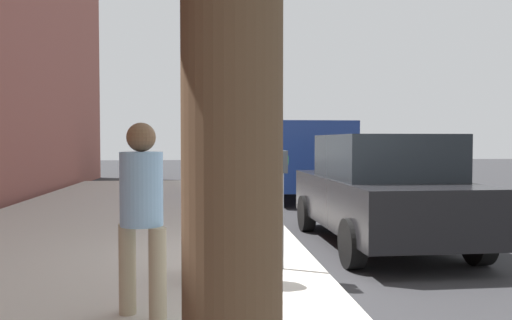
% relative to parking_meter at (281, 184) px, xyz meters
% --- Properties ---
extents(ground_plane, '(80.00, 80.00, 0.00)m').
position_rel_parking_meter_xyz_m(ground_plane, '(0.20, -0.52, -1.17)').
color(ground_plane, '#2B2B2D').
rests_on(ground_plane, ground).
extents(sidewalk_slab, '(28.00, 6.00, 0.15)m').
position_rel_parking_meter_xyz_m(sidewalk_slab, '(0.20, 2.48, -1.09)').
color(sidewalk_slab, '#B7B2A8').
rests_on(sidewalk_slab, ground_plane).
extents(parking_meter, '(0.36, 0.12, 1.41)m').
position_rel_parking_meter_xyz_m(parking_meter, '(0.00, 0.00, 0.00)').
color(parking_meter, gray).
rests_on(parking_meter, sidewalk_slab).
extents(pedestrian_at_meter, '(0.51, 0.39, 1.80)m').
position_rel_parking_meter_xyz_m(pedestrian_at_meter, '(-0.36, 0.83, 0.05)').
color(pedestrian_at_meter, '#726656').
rests_on(pedestrian_at_meter, sidewalk_slab).
extents(pedestrian_bystander, '(0.38, 0.43, 1.68)m').
position_rel_parking_meter_xyz_m(pedestrian_bystander, '(-1.58, 1.44, -0.04)').
color(pedestrian_bystander, tan).
rests_on(pedestrian_bystander, sidewalk_slab).
extents(parked_sedan_near, '(4.43, 2.03, 1.77)m').
position_rel_parking_meter_xyz_m(parked_sedan_near, '(1.90, -1.87, -0.27)').
color(parked_sedan_near, black).
rests_on(parked_sedan_near, ground_plane).
extents(parked_van_far, '(5.21, 2.14, 2.18)m').
position_rel_parking_meter_xyz_m(parked_van_far, '(8.93, -1.87, 0.09)').
color(parked_van_far, navy).
rests_on(parked_van_far, ground_plane).
extents(traffic_signal, '(0.24, 0.44, 3.60)m').
position_rel_parking_meter_xyz_m(traffic_signal, '(8.82, -0.08, 1.41)').
color(traffic_signal, black).
rests_on(traffic_signal, sidewalk_slab).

